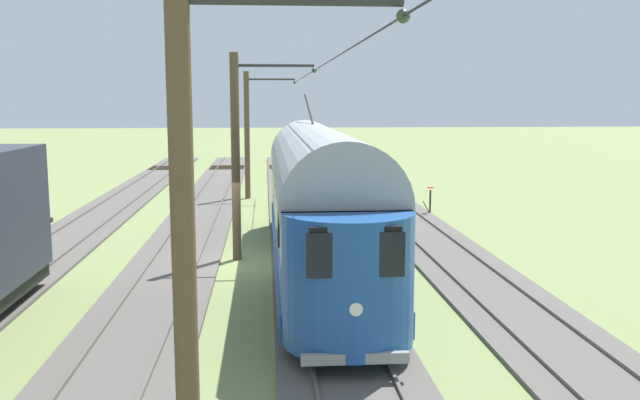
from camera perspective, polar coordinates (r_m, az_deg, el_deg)
The scene contains 12 objects.
ground_plane at distance 21.87m, azimuth -6.15°, elevation -5.25°, with size 220.00×220.00×0.00m, color olive.
track_streetcar_siding at distance 22.94m, azimuth 10.70°, elevation -4.58°, with size 2.80×80.00×0.18m.
track_adjacent_siding at distance 22.20m, azimuth -0.40°, elevation -4.86°, with size 2.80×80.00×0.18m.
track_third_siding at distance 22.33m, azimuth -11.82°, elevation -4.96°, with size 2.80×80.00×0.18m.
track_outer_siding at distance 23.31m, azimuth -22.68°, elevation -4.87°, with size 2.80×80.00×0.18m.
vintage_streetcar at distance 20.52m, azimuth -0.15°, elevation 0.33°, with size 2.65×17.39×5.14m.
catenary_pole_foreground at distance 36.07m, azimuth -5.91°, elevation 5.54°, with size 2.71×0.28×6.55m.
catenary_pole_mid_near at distance 22.00m, azimuth -6.78°, elevation 3.86°, with size 2.71×0.28×6.55m.
catenary_pole_mid_far at distance 8.03m, azimuth -10.63°, elevation -3.74°, with size 2.71×0.28×6.55m.
overhead_wire_run at distance 15.67m, azimuth 1.03°, elevation 11.62°, with size 2.50×46.31×0.18m.
switch_stand at distance 31.32m, azimuth 9.04°, elevation 0.08°, with size 0.50×0.30×1.24m.
spare_tie_stack at distance 30.18m, azimuth -23.53°, elevation -1.64°, with size 2.40×2.40×0.54m.
Camera 1 is at (-0.66, 21.26, 5.07)m, focal length 38.86 mm.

